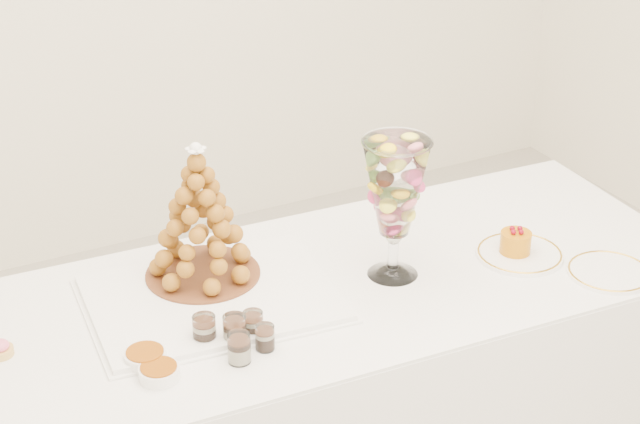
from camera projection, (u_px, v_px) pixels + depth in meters
buffet_table at (333, 399)px, 3.02m from camera, size 2.06×0.91×0.77m
lace_tray at (212, 299)px, 2.76m from camera, size 0.66×0.52×0.02m
macaron_vase at (395, 190)px, 2.77m from camera, size 0.18×0.18×0.39m
cake_plate at (519, 254)px, 2.97m from camera, size 0.24×0.24×0.01m
spare_plate at (609, 272)px, 2.89m from camera, size 0.23×0.23×0.01m
pink_tart at (0, 349)px, 2.54m from camera, size 0.06×0.06×0.04m
verrine_a at (204, 330)px, 2.57m from camera, size 0.07×0.07×0.08m
verrine_b at (235, 330)px, 2.57m from camera, size 0.07×0.07×0.08m
verrine_c at (253, 325)px, 2.60m from camera, size 0.06×0.06×0.07m
verrine_d at (239, 348)px, 2.51m from camera, size 0.07×0.07×0.07m
verrine_e at (265, 338)px, 2.56m from camera, size 0.05×0.05×0.06m
ramekin_back at (145, 358)px, 2.51m from camera, size 0.10×0.10×0.03m
ramekin_front at (159, 373)px, 2.46m from camera, size 0.10×0.10×0.03m
croquembouche at (199, 213)px, 2.76m from camera, size 0.32×0.32×0.38m
mousse_cake at (516, 242)px, 2.96m from camera, size 0.09×0.09×0.08m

